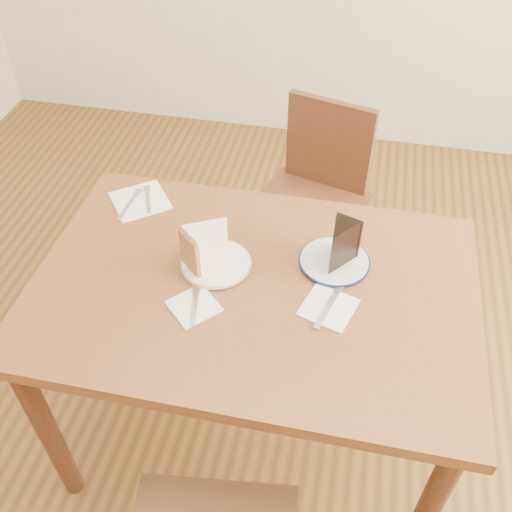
{
  "coord_description": "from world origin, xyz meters",
  "views": [
    {
      "loc": [
        0.22,
        -1.03,
        1.88
      ],
      "look_at": [
        -0.01,
        0.06,
        0.8
      ],
      "focal_mm": 40.0,
      "sensor_mm": 36.0,
      "label": 1
    }
  ],
  "objects_px": {
    "plate_cream": "(216,263)",
    "plate_navy": "(334,261)",
    "table": "(254,308)",
    "chocolate_cake": "(339,247)",
    "carrot_cake": "(210,244)",
    "chair_far": "(313,199)"
  },
  "relations": [
    {
      "from": "chair_far",
      "to": "chocolate_cake",
      "type": "relative_size",
      "value": 6.9
    },
    {
      "from": "table",
      "to": "plate_navy",
      "type": "distance_m",
      "value": 0.26
    },
    {
      "from": "chocolate_cake",
      "to": "table",
      "type": "bearing_deg",
      "value": 47.9
    },
    {
      "from": "plate_cream",
      "to": "plate_navy",
      "type": "relative_size",
      "value": 0.99
    },
    {
      "from": "plate_navy",
      "to": "plate_cream",
      "type": "bearing_deg",
      "value": -166.63
    },
    {
      "from": "table",
      "to": "plate_cream",
      "type": "xyz_separation_m",
      "value": [
        -0.12,
        0.05,
        0.1
      ]
    },
    {
      "from": "table",
      "to": "chocolate_cake",
      "type": "xyz_separation_m",
      "value": [
        0.21,
        0.11,
        0.17
      ]
    },
    {
      "from": "table",
      "to": "carrot_cake",
      "type": "height_order",
      "value": "carrot_cake"
    },
    {
      "from": "chair_far",
      "to": "carrot_cake",
      "type": "xyz_separation_m",
      "value": [
        -0.21,
        -0.71,
        0.36
      ]
    },
    {
      "from": "chair_far",
      "to": "plate_cream",
      "type": "relative_size",
      "value": 4.4
    },
    {
      "from": "plate_cream",
      "to": "plate_navy",
      "type": "xyz_separation_m",
      "value": [
        0.32,
        0.08,
        0.0
      ]
    },
    {
      "from": "table",
      "to": "chair_far",
      "type": "height_order",
      "value": "chair_far"
    },
    {
      "from": "carrot_cake",
      "to": "table",
      "type": "bearing_deg",
      "value": 19.45
    },
    {
      "from": "table",
      "to": "carrot_cake",
      "type": "bearing_deg",
      "value": 156.94
    },
    {
      "from": "table",
      "to": "chair_far",
      "type": "xyz_separation_m",
      "value": [
        0.08,
        0.76,
        -0.19
      ]
    },
    {
      "from": "chocolate_cake",
      "to": "plate_cream",
      "type": "bearing_deg",
      "value": 30.62
    },
    {
      "from": "plate_navy",
      "to": "carrot_cake",
      "type": "relative_size",
      "value": 1.62
    },
    {
      "from": "table",
      "to": "chair_far",
      "type": "bearing_deg",
      "value": 84.35
    },
    {
      "from": "plate_cream",
      "to": "carrot_cake",
      "type": "relative_size",
      "value": 1.61
    },
    {
      "from": "plate_cream",
      "to": "chocolate_cake",
      "type": "bearing_deg",
      "value": 11.06
    },
    {
      "from": "table",
      "to": "plate_cream",
      "type": "bearing_deg",
      "value": 157.15
    },
    {
      "from": "chocolate_cake",
      "to": "carrot_cake",
      "type": "bearing_deg",
      "value": 28.8
    }
  ]
}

